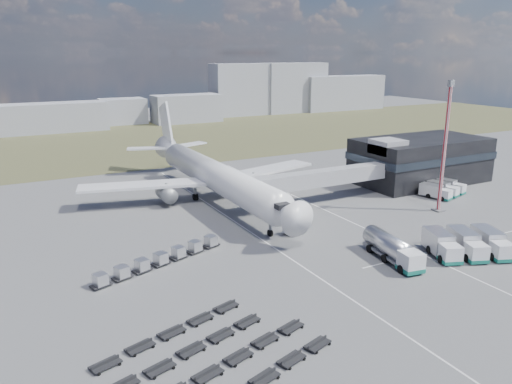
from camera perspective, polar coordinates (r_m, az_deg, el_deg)
name	(u,v)px	position (r m, az deg, el deg)	size (l,w,h in m)	color
ground	(300,255)	(74.18, 5.09, -7.18)	(420.00, 420.00, 0.00)	#565659
grass_strip	(122,142)	(173.68, -15.11, 5.57)	(420.00, 90.00, 0.01)	#47472A
lane_markings	(341,237)	(81.77, 9.72, -5.14)	(47.12, 110.00, 0.01)	silver
terminal	(420,159)	(120.10, 18.22, 3.58)	(30.40, 16.40, 11.00)	black
jet_bridge	(313,179)	(97.16, 6.50, 1.45)	(30.30, 3.80, 7.05)	#939399
airliner	(213,174)	(99.87, -4.97, 2.02)	(51.59, 64.53, 17.62)	white
skyline	(121,102)	(214.40, -15.20, 9.90)	(309.51, 26.32, 24.04)	#9496A1
fuel_tanker	(392,249)	(73.80, 15.32, -6.29)	(4.51, 11.67, 3.68)	white
pushback_tug	(294,229)	(82.18, 4.41, -4.26)	(3.61, 2.03, 1.59)	white
catering_truck	(272,189)	(102.63, 1.89, 0.31)	(3.87, 7.18, 3.13)	white
service_trucks_near	(467,244)	(79.54, 22.95, -5.48)	(12.62, 11.17, 3.18)	white
service_trucks_far	(443,189)	(110.76, 20.56, 0.35)	(9.90, 8.49, 2.58)	white
uld_row	(161,259)	(71.39, -10.83, -7.49)	(20.55, 8.29, 1.64)	black
baggage_dollies	(207,360)	(50.51, -5.60, -18.56)	(24.32, 19.35, 0.69)	black
floodlight_mast	(445,148)	(97.20, 20.75, 4.77)	(2.26, 1.86, 24.08)	#AC1B25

